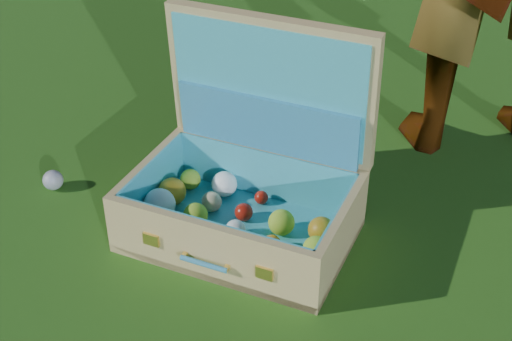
{
  "coord_description": "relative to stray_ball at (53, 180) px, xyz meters",
  "views": [
    {
      "loc": [
        0.92,
        -1.2,
        1.21
      ],
      "look_at": [
        0.08,
        0.11,
        0.17
      ],
      "focal_mm": 50.0,
      "sensor_mm": 36.0,
      "label": 1
    }
  ],
  "objects": [
    {
      "name": "stray_ball",
      "position": [
        0.0,
        0.0,
        0.0
      ],
      "size": [
        0.06,
        0.06,
        0.06
      ],
      "primitive_type": "sphere",
      "color": "#4783B9",
      "rests_on": "ground"
    },
    {
      "name": "suitcase",
      "position": [
        0.57,
        0.17,
        0.13
      ],
      "size": [
        0.63,
        0.5,
        0.56
      ],
      "rotation": [
        0.0,
        0.0,
        0.16
      ],
      "color": "tan",
      "rests_on": "ground"
    },
    {
      "name": "ground",
      "position": [
        0.51,
        0.08,
        -0.03
      ],
      "size": [
        60.0,
        60.0,
        0.0
      ],
      "primitive_type": "plane",
      "color": "#215114",
      "rests_on": "ground"
    }
  ]
}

